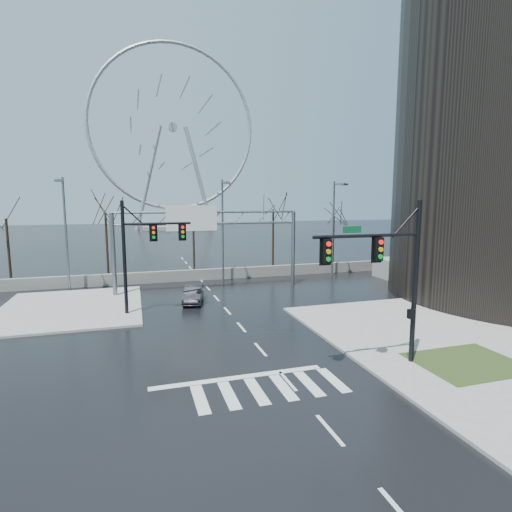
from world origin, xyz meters
name	(u,v)px	position (x,y,z in m)	size (l,w,h in m)	color
ground	(260,349)	(0.00, 0.00, 0.00)	(260.00, 260.00, 0.00)	black
sidewalk_right_ext	(395,321)	(10.00, 2.00, 0.07)	(12.00, 10.00, 0.15)	gray
sidewalk_far	(71,308)	(-11.00, 12.00, 0.07)	(10.00, 12.00, 0.15)	gray
grass_strip	(468,363)	(9.00, -5.00, 0.15)	(5.00, 4.00, 0.02)	#293817
barrier_wall	(201,275)	(0.00, 20.00, 0.55)	(52.00, 0.50, 1.10)	slate
signal_mast_near	(392,268)	(5.14, -4.04, 4.87)	(5.52, 0.41, 8.00)	black
signal_mast_far	(141,246)	(-5.87, 8.96, 4.83)	(4.72, 0.41, 8.00)	black
sign_gantry	(205,233)	(-0.38, 14.96, 5.18)	(16.36, 0.40, 7.60)	slate
streetlight_left	(65,225)	(-12.00, 18.16, 5.89)	(0.50, 2.55, 10.00)	slate
streetlight_mid	(223,223)	(2.00, 18.16, 5.89)	(0.50, 2.55, 10.00)	slate
streetlight_right	(335,221)	(14.00, 18.16, 5.89)	(0.50, 2.55, 10.00)	slate
tree_far_left	(7,226)	(-18.00, 24.00, 5.57)	(3.50, 3.50, 7.00)	black
tree_left	(106,221)	(-9.00, 23.50, 5.98)	(3.75, 3.75, 7.50)	black
tree_center	(193,226)	(0.00, 24.50, 5.17)	(3.25, 3.25, 6.50)	black
tree_right	(273,216)	(9.00, 23.50, 6.22)	(3.90, 3.90, 7.80)	black
tree_far_right	(334,222)	(17.00, 24.00, 5.41)	(3.40, 3.40, 6.80)	black
ferris_wheel	(173,134)	(5.00, 95.00, 26.13)	(45.00, 6.00, 50.91)	gray
car	(193,294)	(-2.01, 11.21, 0.65)	(1.38, 3.97, 1.31)	black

